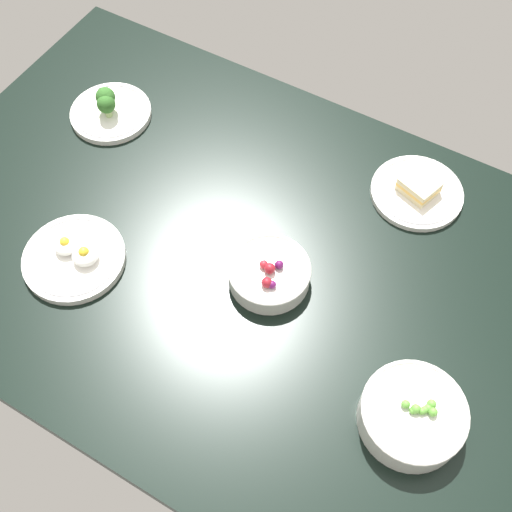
{
  "coord_description": "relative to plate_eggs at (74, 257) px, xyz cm",
  "views": [
    {
      "loc": [
        -31.58,
        54.74,
        109.17
      ],
      "look_at": [
        0.0,
        0.0,
        6.0
      ],
      "focal_mm": 44.61,
      "sensor_mm": 36.0,
      "label": 1
    }
  ],
  "objects": [
    {
      "name": "dining_table",
      "position": [
        -30.32,
        -17.17,
        -3.26
      ],
      "size": [
        147.26,
        91.05,
        4.0
      ],
      "primitive_type": "cube",
      "color": "black",
      "rests_on": "ground"
    },
    {
      "name": "plate_eggs",
      "position": [
        0.0,
        0.0,
        0.0
      ],
      "size": [
        19.73,
        19.73,
        5.17
      ],
      "color": "white",
      "rests_on": "dining_table"
    },
    {
      "name": "bowl_peas",
      "position": [
        -68.05,
        -2.92,
        1.82
      ],
      "size": [
        17.51,
        17.51,
        6.96
      ],
      "color": "white",
      "rests_on": "dining_table"
    },
    {
      "name": "plate_broccoli",
      "position": [
        16.98,
        -34.04,
        0.77
      ],
      "size": [
        17.99,
        17.99,
        7.41
      ],
      "color": "white",
      "rests_on": "dining_table"
    },
    {
      "name": "plate_sandwich",
      "position": [
        -50.89,
        -47.67,
        -0.08
      ],
      "size": [
        18.91,
        18.91,
        4.45
      ],
      "color": "white",
      "rests_on": "dining_table"
    },
    {
      "name": "bowl_berries",
      "position": [
        -34.44,
        -14.99,
        1.07
      ],
      "size": [
        15.61,
        15.61,
        5.96
      ],
      "color": "white",
      "rests_on": "dining_table"
    }
  ]
}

